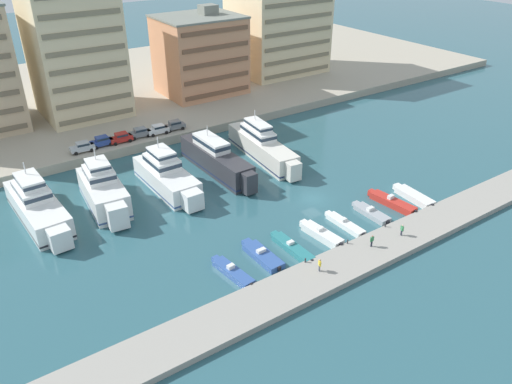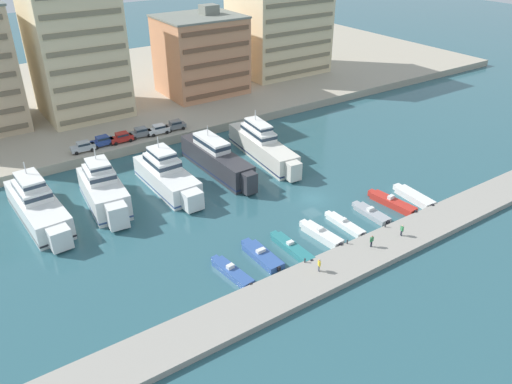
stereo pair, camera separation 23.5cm
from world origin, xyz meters
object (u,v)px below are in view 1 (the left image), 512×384
object	(u,v)px
yacht_white_far_left	(37,206)
motorboat_white_right	(414,196)
motorboat_white_center	(345,224)
pedestrian_far_side	(320,264)
motorboat_teal_mid_left	(292,248)
car_silver_far_left	(82,147)
car_white_center	(158,129)
motorboat_blue_left	(262,255)
yacht_ivory_center	(262,146)
motorboat_blue_far_left	(232,272)
yacht_white_left	(104,191)
motorboat_red_mid_right	(392,202)
pedestrian_near_edge	(372,240)
motorboat_grey_center_right	(371,213)
pedestrian_mid_deck	(402,229)
car_red_mid_left	(121,137)
car_grey_center_left	(140,132)
yacht_white_mid_left	(167,175)
car_grey_center_right	(174,125)
motorboat_white_center_left	(321,234)
car_blue_left	(102,141)
yacht_charcoal_center_left	(216,159)

from	to	relation	value
yacht_white_far_left	motorboat_white_right	distance (m)	54.89
motorboat_white_center	pedestrian_far_side	distance (m)	11.99
motorboat_teal_mid_left	car_silver_far_left	size ratio (longest dim) A/B	1.94
motorboat_teal_mid_left	car_white_center	bearing A→B (deg)	89.20
motorboat_blue_left	yacht_ivory_center	bearing A→B (deg)	55.13
yacht_ivory_center	motorboat_blue_far_left	world-z (taller)	yacht_ivory_center
yacht_white_far_left	yacht_white_left	world-z (taller)	yacht_white_left
motorboat_blue_far_left	motorboat_white_right	distance (m)	32.39
yacht_white_far_left	motorboat_red_mid_right	bearing A→B (deg)	-29.86
motorboat_blue_left	motorboat_teal_mid_left	xyz separation A→B (m)	(4.12, -0.84, 0.01)
car_white_center	pedestrian_near_edge	xyz separation A→B (m)	(7.61, -47.64, -0.87)
motorboat_grey_center_right	pedestrian_mid_deck	bearing A→B (deg)	-101.66
pedestrian_near_edge	motorboat_teal_mid_left	bearing A→B (deg)	144.28
pedestrian_near_edge	car_red_mid_left	bearing A→B (deg)	107.15
yacht_white_left	car_red_mid_left	world-z (taller)	yacht_white_left
pedestrian_far_side	yacht_ivory_center	bearing A→B (deg)	66.67
motorboat_blue_left	car_grey_center_left	bearing A→B (deg)	88.22
yacht_white_mid_left	yacht_ivory_center	size ratio (longest dim) A/B	0.82
yacht_white_left	yacht_ivory_center	world-z (taller)	yacht_white_left
motorboat_blue_left	car_grey_center_right	distance (m)	41.98
yacht_white_far_left	yacht_white_mid_left	bearing A→B (deg)	-5.06
motorboat_grey_center_right	motorboat_red_mid_right	xyz separation A→B (m)	(4.57, 0.21, 0.14)
motorboat_teal_mid_left	motorboat_white_center	distance (m)	9.51
motorboat_grey_center_right	pedestrian_far_side	size ratio (longest dim) A/B	3.94
motorboat_white_center_left	motorboat_teal_mid_left	bearing A→B (deg)	-178.89
yacht_ivory_center	motorboat_white_right	world-z (taller)	yacht_ivory_center
yacht_ivory_center	car_grey_center_right	world-z (taller)	yacht_ivory_center
yacht_white_mid_left	car_grey_center_right	bearing A→B (deg)	60.35
pedestrian_far_side	motorboat_white_right	bearing A→B (deg)	14.06
motorboat_grey_center_right	yacht_white_far_left	bearing A→B (deg)	147.15
motorboat_white_center_left	car_grey_center_right	xyz separation A→B (m)	(-0.91, 41.84, 2.12)
motorboat_blue_far_left	motorboat_red_mid_right	xyz separation A→B (m)	(28.25, 0.50, 0.11)
car_red_mid_left	pedestrian_near_edge	distance (m)	50.06
yacht_white_mid_left	motorboat_blue_far_left	world-z (taller)	yacht_white_mid_left
yacht_ivory_center	motorboat_blue_far_left	xyz separation A→B (m)	(-21.83, -25.07, -1.89)
motorboat_teal_mid_left	car_grey_center_right	distance (m)	42.20
yacht_ivory_center	motorboat_white_center	size ratio (longest dim) A/B	2.93
motorboat_blue_far_left	car_grey_center_left	world-z (taller)	car_grey_center_left
motorboat_white_center_left	motorboat_red_mid_right	bearing A→B (deg)	1.97
car_blue_left	pedestrian_mid_deck	distance (m)	53.94
yacht_white_left	motorboat_red_mid_right	xyz separation A→B (m)	(35.18, -23.99, -2.00)
yacht_ivory_center	pedestrian_near_edge	world-z (taller)	yacht_ivory_center
pedestrian_near_edge	pedestrian_mid_deck	size ratio (longest dim) A/B	1.02
pedestrian_far_side	motorboat_white_center	bearing A→B (deg)	31.93
yacht_white_left	motorboat_white_right	size ratio (longest dim) A/B	2.09
motorboat_blue_left	car_red_mid_left	bearing A→B (deg)	93.40
yacht_white_far_left	yacht_charcoal_center_left	bearing A→B (deg)	-2.12
motorboat_white_right	car_red_mid_left	world-z (taller)	car_red_mid_left
motorboat_white_right	motorboat_blue_left	bearing A→B (deg)	178.34
motorboat_teal_mid_left	car_grey_center_left	bearing A→B (deg)	93.84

